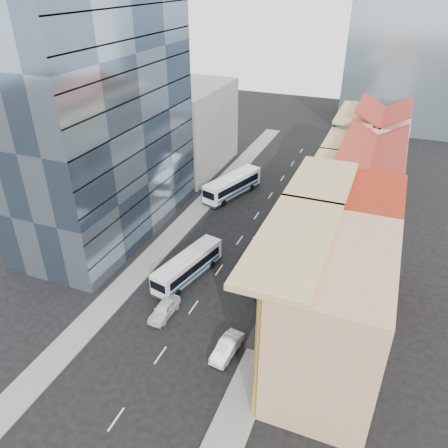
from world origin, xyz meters
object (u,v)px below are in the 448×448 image
at_px(shophouse_tan, 333,316).
at_px(office_tower, 99,117).
at_px(sedan_right, 227,347).
at_px(bus_right, 265,270).
at_px(bus_left_far, 232,185).
at_px(sedan_left, 164,309).
at_px(bus_left_near, 188,266).

distance_m(shophouse_tan, office_tower, 35.19).
distance_m(shophouse_tan, sedan_right, 10.13).
xyz_separation_m(shophouse_tan, sedan_right, (-8.50, -1.54, -5.29)).
bearing_deg(bus_right, bus_left_far, 98.92).
bearing_deg(sedan_left, bus_left_far, 99.10).
height_order(shophouse_tan, bus_left_far, shophouse_tan).
bearing_deg(office_tower, bus_left_far, 52.18).
relative_size(bus_left_far, bus_right, 1.14).
relative_size(shophouse_tan, bus_left_near, 1.40).
distance_m(bus_right, sedan_right, 11.48).
xyz_separation_m(bus_left_far, bus_right, (11.00, -18.91, -0.22)).
height_order(bus_left_near, sedan_left, bus_left_near).
xyz_separation_m(bus_left_far, sedan_left, (3.30, -27.93, -1.04)).
distance_m(shophouse_tan, bus_left_far, 35.05).
xyz_separation_m(office_tower, bus_left_far, (11.50, 14.82, -13.22)).
height_order(bus_right, sedan_left, bus_right).
bearing_deg(bus_right, shophouse_tan, -70.65).
height_order(bus_left_near, bus_left_far, bus_left_far).
bearing_deg(bus_left_near, sedan_left, -73.31).
bearing_deg(sedan_right, bus_right, 96.38).
height_order(shophouse_tan, sedan_right, shophouse_tan).
xyz_separation_m(shophouse_tan, bus_left_near, (-16.66, 7.37, -4.39)).
bearing_deg(office_tower, shophouse_tan, -24.30).
distance_m(office_tower, bus_left_far, 22.95).
bearing_deg(sedan_left, sedan_right, -15.12).
bearing_deg(sedan_right, sedan_left, 168.91).
distance_m(office_tower, bus_left_near, 20.71).
bearing_deg(bus_right, bus_left_near, 176.02).
bearing_deg(sedan_right, bus_left_far, 116.30).
xyz_separation_m(office_tower, bus_right, (22.50, -4.09, -13.43)).
relative_size(shophouse_tan, bus_right, 1.43).
xyz_separation_m(shophouse_tan, bus_right, (-8.50, 9.91, -4.43)).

